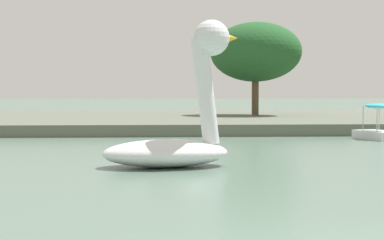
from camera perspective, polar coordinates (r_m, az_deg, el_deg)
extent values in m
cube|color=#5B6051|center=(35.55, 0.47, 0.08)|extent=(155.15, 23.11, 0.51)
ellipsoid|color=white|center=(14.03, -2.63, -3.33)|extent=(3.28, 2.03, 0.67)
cylinder|color=white|center=(14.14, 1.33, 2.88)|extent=(0.77, 0.50, 2.66)
sphere|color=white|center=(14.24, 1.96, 8.18)|extent=(1.00, 1.00, 0.89)
cone|color=yellow|center=(14.33, 3.36, 8.14)|extent=(0.68, 0.57, 0.49)
cube|color=white|center=(23.90, 18.02, -1.44)|extent=(1.53, 2.21, 0.34)
ellipsoid|color=#2DB7D1|center=(23.85, 18.06, 1.34)|extent=(1.18, 1.35, 0.20)
cylinder|color=#B7B7BF|center=(24.04, 16.67, 0.19)|extent=(0.04, 0.04, 0.99)
cylinder|color=#B7B7BF|center=(24.46, 18.14, 0.21)|extent=(0.04, 0.04, 0.99)
cylinder|color=#B7B7BF|center=(23.26, 17.94, 0.10)|extent=(0.04, 0.04, 0.99)
cylinder|color=brown|center=(35.58, 6.32, 3.51)|extent=(0.43, 0.43, 3.77)
ellipsoid|color=#235628|center=(35.67, 6.34, 6.75)|extent=(7.77, 7.86, 3.65)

